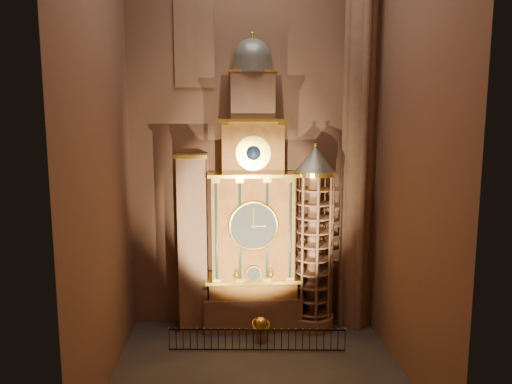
{
  "coord_description": "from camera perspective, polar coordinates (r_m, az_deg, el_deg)",
  "views": [
    {
      "loc": [
        -1.45,
        -20.54,
        11.74
      ],
      "look_at": [
        0.07,
        3.0,
        8.33
      ],
      "focal_mm": 32.0,
      "sensor_mm": 36.0,
      "label": 1
    }
  ],
  "objects": [
    {
      "name": "stair_turret",
      "position": [
        26.52,
        7.21,
        -5.97
      ],
      "size": [
        2.5,
        2.5,
        10.8
      ],
      "color": "#8C634C",
      "rests_on": "floor"
    },
    {
      "name": "iron_railing",
      "position": [
        25.1,
        0.12,
        -18.02
      ],
      "size": [
        9.2,
        0.75,
        1.18
      ],
      "color": "black",
      "rests_on": "floor"
    },
    {
      "name": "wall_left",
      "position": [
        21.29,
        -18.91,
        5.79
      ],
      "size": [
        0.0,
        22.0,
        22.0
      ],
      "primitive_type": "plane",
      "rotation": [
        1.57,
        0.0,
        1.57
      ],
      "color": "brown",
      "rests_on": "floor"
    },
    {
      "name": "celestial_globe",
      "position": [
        26.02,
        0.61,
        -16.51
      ],
      "size": [
        1.14,
        1.1,
        1.42
      ],
      "color": "#8C634C",
      "rests_on": "floor"
    },
    {
      "name": "astronomical_clock",
      "position": [
        26.04,
        -0.44,
        -2.99
      ],
      "size": [
        5.6,
        2.41,
        16.7
      ],
      "color": "#8C634C",
      "rests_on": "floor"
    },
    {
      "name": "stained_glass_window",
      "position": [
        26.93,
        -7.76,
        18.33
      ],
      "size": [
        2.2,
        0.14,
        5.2
      ],
      "color": "navy",
      "rests_on": "wall_back"
    },
    {
      "name": "portrait_tower",
      "position": [
        26.43,
        -7.86,
        -6.3
      ],
      "size": [
        1.8,
        1.6,
        10.2
      ],
      "color": "#8C634C",
      "rests_on": "floor"
    },
    {
      "name": "gothic_pier",
      "position": [
        26.64,
        12.85,
        6.43
      ],
      "size": [
        2.04,
        2.04,
        22.0
      ],
      "color": "#8C634C",
      "rests_on": "floor"
    },
    {
      "name": "wall_right",
      "position": [
        22.22,
        18.75,
        5.88
      ],
      "size": [
        0.0,
        22.0,
        22.0
      ],
      "primitive_type": "plane",
      "rotation": [
        1.57,
        0.0,
        -1.57
      ],
      "color": "brown",
      "rests_on": "floor"
    },
    {
      "name": "floor",
      "position": [
        23.7,
        0.32,
        -21.47
      ],
      "size": [
        14.0,
        14.0,
        0.0
      ],
      "primitive_type": "plane",
      "color": "#383330",
      "rests_on": "ground"
    },
    {
      "name": "wall_back",
      "position": [
        26.59,
        -0.58,
        6.63
      ],
      "size": [
        22.0,
        0.0,
        22.0
      ],
      "primitive_type": "plane",
      "rotation": [
        1.57,
        0.0,
        0.0
      ],
      "color": "brown",
      "rests_on": "floor"
    }
  ]
}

